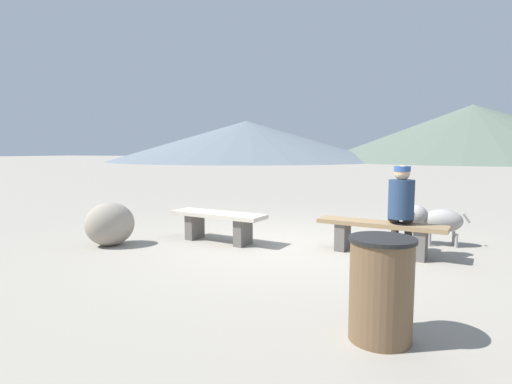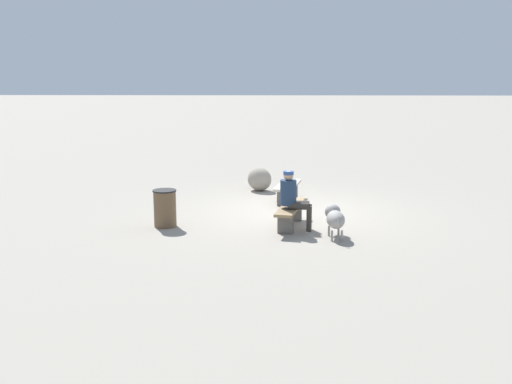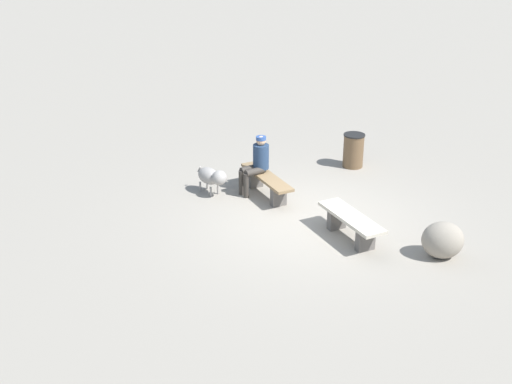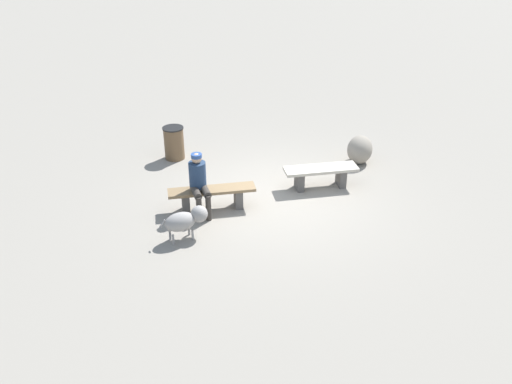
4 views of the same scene
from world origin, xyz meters
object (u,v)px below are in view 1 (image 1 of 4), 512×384
Objects in this scene: seated_person at (401,204)px; bench_right at (380,232)px; bench_left at (218,221)px; dog at (435,219)px; boulder at (110,224)px; trash_bin at (381,289)px.

bench_right is at bearing -166.98° from seated_person.
seated_person is (2.74, 0.05, 0.39)m from bench_left.
boulder is (-4.71, -1.64, -0.07)m from dog.
bench_right is 2.68m from trash_bin.
trash_bin is (2.56, -2.67, 0.07)m from bench_left.
bench_left is 1.65m from boulder.
dog is 4.99m from boulder.
trash_bin is (0.09, -2.67, 0.08)m from bench_right.
trash_bin is at bearing 75.35° from dog.
boulder reaches higher than bench_right.
bench_right is 2.24× the size of trash_bin.
bench_right is 1.17m from dog.
bench_right is 0.49m from seated_person.
bench_right is at bearing 91.85° from trash_bin.
bench_right is 1.95× the size of dog.
boulder is at bearing 15.61° from dog.
bench_left is 1.80× the size of dog.
bench_left is 0.92× the size of bench_right.
seated_person is at bearing 20.41° from bench_right.
bench_left is 3.37m from dog.
seated_person is 4.30m from boulder.
dog is at bearing 62.41° from seated_person.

